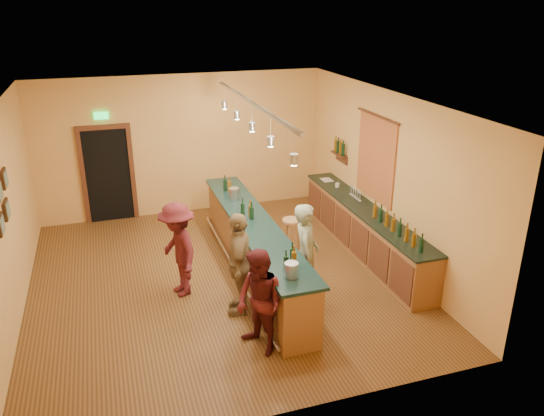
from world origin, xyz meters
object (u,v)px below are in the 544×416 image
object	(u,v)px
back_counter	(364,230)
customer_c	(178,250)
customer_b	(240,263)
bartender	(306,254)
customer_a	(260,303)
bar_stool	(292,226)
tasting_bar	(254,244)

from	to	relation	value
back_counter	customer_c	bearing A→B (deg)	-173.12
customer_b	customer_c	bearing A→B (deg)	-116.77
bartender	customer_c	xyz separation A→B (m)	(-1.94, 0.88, -0.04)
customer_b	customer_c	xyz separation A→B (m)	(-0.84, 0.84, -0.03)
customer_a	bar_stool	size ratio (longest dim) A/B	2.04
customer_b	bar_stool	bearing A→B (deg)	156.12
back_counter	bartender	bearing A→B (deg)	-142.93
bartender	bar_stool	distance (m)	1.71
tasting_bar	customer_a	bearing A→B (deg)	-104.01
tasting_bar	customer_b	xyz separation A→B (m)	(-0.55, -1.10, 0.25)
customer_a	customer_c	xyz separation A→B (m)	(-0.84, 1.93, 0.04)
customer_c	bar_stool	size ratio (longest dim) A/B	2.16
bar_stool	bartender	bearing A→B (deg)	-102.27
bar_stool	customer_b	bearing A→B (deg)	-132.24
bartender	customer_a	world-z (taller)	bartender
customer_b	customer_c	distance (m)	1.18
bartender	back_counter	bearing A→B (deg)	-32.28
tasting_bar	customer_a	xyz separation A→B (m)	(-0.55, -2.20, 0.17)
tasting_bar	bar_stool	bearing A→B (deg)	28.89
customer_a	bar_stool	world-z (taller)	customer_a
tasting_bar	bar_stool	xyz separation A→B (m)	(0.91, 0.50, 0.01)
bartender	customer_b	world-z (taller)	bartender
back_counter	bartender	distance (m)	2.24
back_counter	bar_stool	bearing A→B (deg)	167.09
customer_a	bar_stool	bearing A→B (deg)	129.17
back_counter	customer_a	distance (m)	3.73
bar_stool	customer_a	bearing A→B (deg)	-118.38
back_counter	bartender	size ratio (longest dim) A/B	2.63
customer_b	tasting_bar	bearing A→B (deg)	171.95
bartender	customer_b	xyz separation A→B (m)	(-1.10, 0.04, -0.01)
customer_c	bartender	bearing A→B (deg)	53.08
customer_a	customer_b	world-z (taller)	customer_b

